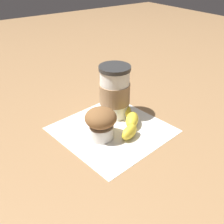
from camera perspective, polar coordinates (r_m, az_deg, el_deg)
name	(u,v)px	position (r m, az deg, el deg)	size (l,w,h in m)	color
ground_plane	(112,130)	(0.68, 0.00, -3.89)	(3.00, 3.00, 0.00)	#936D47
paper_napkin	(112,130)	(0.68, 0.00, -3.83)	(0.26, 0.26, 0.00)	white
coffee_cup	(115,92)	(0.71, 0.58, 4.44)	(0.08, 0.08, 0.14)	white
muffin	(101,122)	(0.63, -2.45, -2.21)	(0.08, 0.08, 0.08)	white
banana	(129,120)	(0.69, 3.80, -1.74)	(0.14, 0.11, 0.03)	yellow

